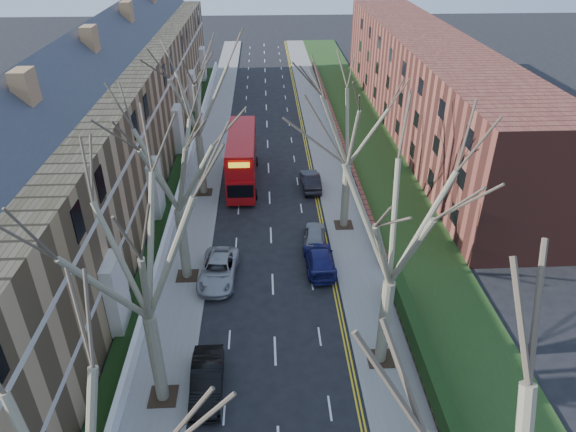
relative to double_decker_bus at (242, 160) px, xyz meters
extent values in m
cube|color=slate|center=(-3.63, 8.72, -2.10)|extent=(3.00, 102.00, 0.12)
cube|color=slate|center=(8.37, 8.72, -2.10)|extent=(3.00, 102.00, 0.12)
cube|color=olive|center=(-11.43, 0.72, 2.84)|extent=(9.00, 78.00, 10.00)
cube|color=#30323A|center=(-11.43, 0.72, 8.84)|extent=(4.67, 78.00, 4.67)
cube|color=beige|center=(-6.98, 0.72, 1.34)|extent=(0.12, 78.00, 0.35)
cube|color=beige|center=(-6.98, 0.72, 4.84)|extent=(0.12, 78.00, 0.35)
cube|color=brown|center=(19.87, 12.72, 2.84)|extent=(8.00, 54.00, 10.00)
cube|color=brown|center=(10.07, 12.72, -1.59)|extent=(0.35, 54.00, 0.90)
cube|color=white|center=(-5.28, 0.72, -1.54)|extent=(0.30, 78.00, 1.00)
cube|color=#1D3B15|center=(12.87, 8.72, -2.01)|extent=(6.00, 102.00, 0.06)
cylinder|color=#6D664E|center=(-3.33, -24.28, 0.59)|extent=(0.64, 0.64, 5.25)
cube|color=#2D2116|center=(-3.33, -24.28, -2.02)|extent=(1.40, 1.40, 0.05)
cylinder|color=#6D664E|center=(-3.33, -14.28, 0.50)|extent=(0.64, 0.64, 5.07)
cube|color=#2D2116|center=(-3.33, -14.28, -2.02)|extent=(1.40, 1.40, 0.05)
cylinder|color=#6D664E|center=(-3.33, -2.28, 0.59)|extent=(0.60, 0.60, 5.25)
cube|color=#2D2116|center=(-3.33, -2.28, -2.02)|extent=(1.40, 1.40, 0.05)
cylinder|color=#6D664E|center=(8.07, -22.28, 0.59)|extent=(0.64, 0.64, 5.25)
cube|color=#2D2116|center=(8.07, -22.28, -2.02)|extent=(1.40, 1.40, 0.05)
cylinder|color=#6D664E|center=(8.07, -8.28, 0.50)|extent=(0.60, 0.60, 5.07)
cube|color=#2D2116|center=(8.07, -8.28, -2.02)|extent=(1.40, 1.40, 0.05)
cube|color=#A50B0E|center=(0.00, 0.00, -0.76)|extent=(2.42, 10.48, 2.09)
cube|color=#A50B0E|center=(0.00, 0.00, 1.24)|extent=(2.42, 9.95, 1.90)
cube|color=black|center=(0.00, 0.00, -0.33)|extent=(2.43, 9.64, 0.86)
cube|color=black|center=(0.00, 0.00, 1.33)|extent=(2.43, 9.43, 0.86)
imported|color=black|center=(-1.14, -23.87, -1.43)|extent=(1.67, 4.49, 1.46)
imported|color=#9A9B9F|center=(-1.20, -14.54, -1.45)|extent=(2.74, 5.27, 1.42)
imported|color=navy|center=(5.62, -13.55, -1.46)|extent=(2.10, 4.90, 1.41)
imported|color=gray|center=(5.59, -10.46, -1.50)|extent=(1.98, 4.03, 1.32)
imported|color=black|center=(6.04, -1.61, -1.44)|extent=(1.68, 4.40, 1.43)
camera|label=1|loc=(2.08, -42.15, 18.88)|focal=32.00mm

